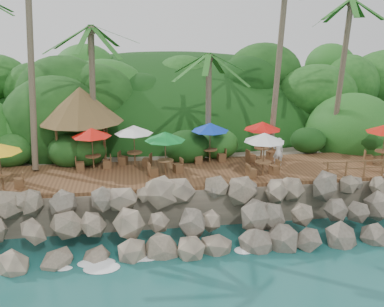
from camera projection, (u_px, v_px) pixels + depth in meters
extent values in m
plane|color=#19514F|center=(210.00, 259.00, 20.12)|extent=(140.00, 140.00, 0.00)
cube|color=gray|center=(174.00, 146.00, 34.99)|extent=(32.00, 25.20, 2.10)
ellipsoid|color=#143811|center=(167.00, 136.00, 42.40)|extent=(44.80, 28.00, 15.40)
cube|color=brown|center=(192.00, 173.00, 25.18)|extent=(26.00, 5.00, 0.20)
ellipsoid|color=white|center=(12.00, 270.00, 19.16)|extent=(1.20, 0.80, 0.06)
ellipsoid|color=white|center=(80.00, 265.00, 19.57)|extent=(1.20, 0.80, 0.06)
ellipsoid|color=white|center=(146.00, 260.00, 19.99)|extent=(1.20, 0.80, 0.06)
ellipsoid|color=white|center=(209.00, 255.00, 20.40)|extent=(1.20, 0.80, 0.06)
ellipsoid|color=white|center=(270.00, 250.00, 20.81)|extent=(1.20, 0.80, 0.06)
ellipsoid|color=white|center=(328.00, 246.00, 21.23)|extent=(1.20, 0.80, 0.06)
ellipsoid|color=white|center=(384.00, 242.00, 21.64)|extent=(1.20, 0.80, 0.06)
cylinder|color=brown|center=(31.00, 49.00, 24.26)|extent=(0.84, 2.59, 13.81)
cylinder|color=brown|center=(93.00, 95.00, 26.43)|extent=(0.85, 1.08, 8.20)
ellipsoid|color=#23601E|center=(88.00, 26.00, 25.25)|extent=(6.00, 6.00, 2.40)
cylinder|color=brown|center=(208.00, 107.00, 27.17)|extent=(0.49, 0.67, 6.55)
ellipsoid|color=#23601E|center=(209.00, 54.00, 26.23)|extent=(6.00, 6.00, 2.40)
cylinder|color=brown|center=(278.00, 66.00, 26.82)|extent=(1.27, 1.37, 11.56)
cylinder|color=brown|center=(341.00, 78.00, 28.21)|extent=(0.49, 0.96, 9.79)
ellipsoid|color=#23601E|center=(349.00, 0.00, 26.81)|extent=(6.00, 6.00, 2.40)
cylinder|color=brown|center=(57.00, 147.00, 25.87)|extent=(0.16, 0.16, 2.40)
cylinder|color=brown|center=(105.00, 145.00, 26.25)|extent=(0.16, 0.16, 2.40)
cylinder|color=brown|center=(64.00, 135.00, 28.52)|extent=(0.16, 0.16, 2.40)
cylinder|color=brown|center=(107.00, 134.00, 28.91)|extent=(0.16, 0.16, 2.40)
cone|color=brown|center=(81.00, 104.00, 26.73)|extent=(5.27, 5.27, 2.20)
cylinder|color=brown|center=(261.00, 154.00, 27.06)|extent=(0.09, 0.09, 0.82)
cylinder|color=brown|center=(261.00, 148.00, 26.94)|extent=(0.93, 0.93, 0.06)
cylinder|color=brown|center=(262.00, 142.00, 26.83)|extent=(0.06, 0.06, 2.44)
cone|color=red|center=(263.00, 126.00, 26.52)|extent=(2.33, 2.33, 0.50)
cube|color=brown|center=(251.00, 158.00, 26.77)|extent=(0.59, 0.59, 0.51)
cube|color=brown|center=(271.00, 155.00, 27.43)|extent=(0.59, 0.59, 0.51)
cylinder|color=brown|center=(382.00, 158.00, 26.35)|extent=(0.09, 0.09, 0.82)
cylinder|color=brown|center=(383.00, 151.00, 26.23)|extent=(0.93, 0.93, 0.06)
cylinder|color=brown|center=(384.00, 145.00, 26.12)|extent=(0.06, 0.06, 2.44)
cube|color=brown|center=(368.00, 159.00, 26.54)|extent=(0.59, 0.59, 0.51)
cylinder|color=brown|center=(263.00, 169.00, 24.31)|extent=(0.09, 0.09, 0.82)
cylinder|color=brown|center=(263.00, 162.00, 24.19)|extent=(0.93, 0.93, 0.06)
cylinder|color=brown|center=(264.00, 155.00, 24.08)|extent=(0.06, 0.06, 2.44)
cone|color=silver|center=(264.00, 137.00, 23.77)|extent=(2.33, 2.33, 0.50)
cube|color=brown|center=(251.00, 173.00, 24.05)|extent=(0.58, 0.58, 0.51)
cube|color=brown|center=(274.00, 170.00, 24.66)|extent=(0.58, 0.58, 0.51)
cylinder|color=brown|center=(210.00, 156.00, 26.74)|extent=(0.09, 0.09, 0.82)
cylinder|color=brown|center=(210.00, 149.00, 26.62)|extent=(0.93, 0.93, 0.06)
cylinder|color=brown|center=(210.00, 143.00, 26.50)|extent=(0.06, 0.06, 2.44)
cone|color=#0D34B2|center=(210.00, 127.00, 26.20)|extent=(2.33, 2.33, 0.50)
cube|color=brown|center=(198.00, 159.00, 26.57)|extent=(0.53, 0.53, 0.51)
cube|color=brown|center=(221.00, 157.00, 26.99)|extent=(0.53, 0.53, 0.51)
cylinder|color=brown|center=(135.00, 159.00, 26.09)|extent=(0.09, 0.09, 0.82)
cylinder|color=brown|center=(135.00, 152.00, 25.97)|extent=(0.93, 0.93, 0.06)
cylinder|color=brown|center=(134.00, 146.00, 25.86)|extent=(0.06, 0.06, 2.44)
cone|color=white|center=(134.00, 129.00, 25.56)|extent=(2.33, 2.33, 0.50)
cube|color=brown|center=(123.00, 161.00, 26.31)|extent=(0.61, 0.61, 0.51)
cube|color=brown|center=(147.00, 162.00, 25.97)|extent=(0.61, 0.61, 0.51)
cylinder|color=brown|center=(166.00, 167.00, 24.56)|extent=(0.09, 0.09, 0.82)
cylinder|color=brown|center=(165.00, 160.00, 24.44)|extent=(0.93, 0.93, 0.06)
cylinder|color=brown|center=(165.00, 154.00, 24.33)|extent=(0.06, 0.06, 2.44)
cone|color=#0D7D2B|center=(165.00, 136.00, 24.03)|extent=(2.33, 2.33, 0.50)
cube|color=brown|center=(153.00, 172.00, 24.28)|extent=(0.59, 0.59, 0.51)
cube|color=brown|center=(178.00, 168.00, 24.94)|extent=(0.59, 0.59, 0.51)
cylinder|color=brown|center=(3.00, 182.00, 22.24)|extent=(0.09, 0.09, 0.82)
cylinder|color=brown|center=(2.00, 175.00, 22.12)|extent=(0.93, 0.93, 0.06)
cylinder|color=brown|center=(1.00, 168.00, 22.00)|extent=(0.06, 0.06, 2.44)
cube|color=brown|center=(19.00, 183.00, 22.58)|extent=(0.58, 0.58, 0.51)
cylinder|color=brown|center=(94.00, 163.00, 25.42)|extent=(0.09, 0.09, 0.82)
cylinder|color=brown|center=(93.00, 156.00, 25.29)|extent=(0.93, 0.93, 0.06)
cylinder|color=brown|center=(93.00, 150.00, 25.18)|extent=(0.06, 0.06, 2.44)
cone|color=red|center=(91.00, 132.00, 24.88)|extent=(2.33, 2.33, 0.50)
cube|color=brown|center=(80.00, 166.00, 25.28)|extent=(0.51, 0.51, 0.51)
cube|color=brown|center=(107.00, 164.00, 25.64)|extent=(0.51, 0.51, 0.51)
cylinder|color=brown|center=(328.00, 170.00, 23.79)|extent=(0.10, 0.10, 1.00)
cylinder|color=brown|center=(346.00, 169.00, 23.94)|extent=(0.10, 0.10, 1.00)
cylinder|color=brown|center=(364.00, 169.00, 24.09)|extent=(0.10, 0.10, 1.00)
cylinder|color=brown|center=(383.00, 168.00, 24.24)|extent=(0.10, 0.10, 1.00)
cube|color=brown|center=(384.00, 160.00, 24.11)|extent=(7.20, 0.06, 0.06)
cube|color=brown|center=(383.00, 167.00, 24.23)|extent=(7.20, 0.06, 0.06)
imported|color=silver|center=(278.00, 152.00, 25.91)|extent=(0.65, 0.43, 1.78)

